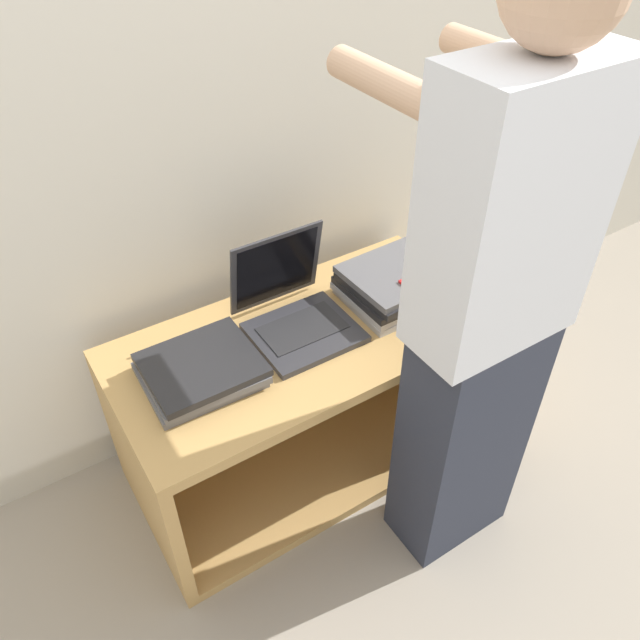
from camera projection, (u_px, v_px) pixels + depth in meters
ground_plane at (353, 514)px, 2.05m from camera, size 12.00×12.00×0.00m
wall_back at (226, 84)px, 1.71m from camera, size 8.00×0.05×2.40m
cart at (297, 389)px, 2.09m from camera, size 1.16×0.57×0.57m
laptop_open at (295, 311)px, 1.86m from camera, size 0.30×0.32×0.28m
laptop_stack_left at (201, 370)px, 1.71m from camera, size 0.32×0.28×0.07m
laptop_stack_right at (395, 285)px, 1.97m from camera, size 0.32×0.29×0.11m
person at (487, 318)px, 1.50m from camera, size 0.40×0.53×1.68m
inventory_tag at (408, 280)px, 1.89m from camera, size 0.06×0.02×0.01m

